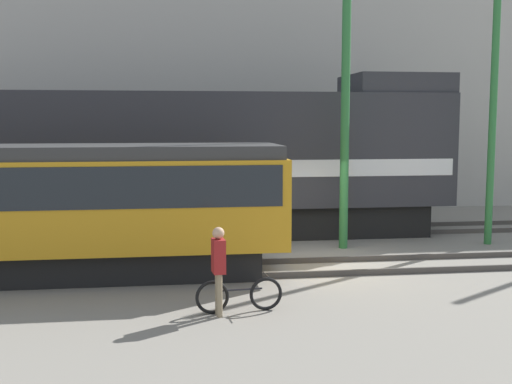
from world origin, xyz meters
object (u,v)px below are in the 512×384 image
Objects in this scene: utility_pole_left at (345,92)px; utility_pole_center at (493,101)px; person at (219,262)px; streetcar at (61,203)px; bicycle at (239,295)px; freight_locomotive at (170,161)px.

utility_pole_left is 1.05× the size of utility_pole_center.
streetcar is at bearing 134.65° from person.
person is at bearing -124.40° from utility_pole_left.
bicycle is at bearing -122.45° from utility_pole_left.
freight_locomotive is at bearing 164.95° from utility_pole_center.
utility_pole_center is at bearing 35.41° from bicycle.
utility_pole_left reaches higher than utility_pole_center.
person is 7.81m from utility_pole_left.
freight_locomotive is 5.55m from streetcar.
bicycle is at bearing -144.59° from utility_pole_center.
utility_pole_left is 4.35m from utility_pole_center.
person is 0.19× the size of utility_pole_left.
utility_pole_left reaches higher than freight_locomotive.
utility_pole_center is (7.93, 5.64, 3.81)m from bicycle.
utility_pole_left is (4.82, -2.46, 2.02)m from freight_locomotive.
person is 0.20× the size of utility_pole_center.
utility_pole_center is (4.35, 0.00, -0.23)m from utility_pole_left.
freight_locomotive is 9.66m from utility_pole_center.
freight_locomotive reaches higher than person.
freight_locomotive is 1.72× the size of streetcar.
freight_locomotive is at bearing 63.28° from streetcar.
bicycle is at bearing -40.44° from streetcar.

